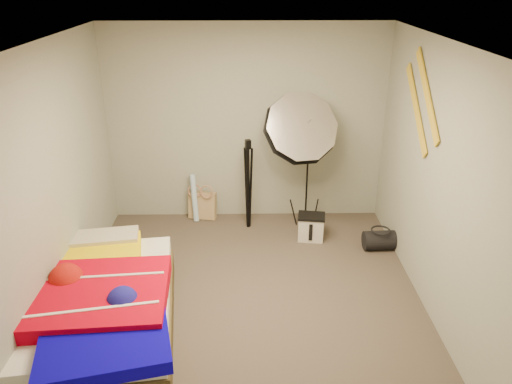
{
  "coord_description": "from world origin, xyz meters",
  "views": [
    {
      "loc": [
        0.02,
        -4.07,
        3.04
      ],
      "look_at": [
        0.1,
        0.6,
        0.95
      ],
      "focal_mm": 35.0,
      "sensor_mm": 36.0,
      "label": 1
    }
  ],
  "objects_px": {
    "wrapping_roll": "(194,198)",
    "duffel_bag": "(380,240)",
    "bed": "(96,306)",
    "photo_umbrella": "(300,130)",
    "camera_case": "(311,228)",
    "camera_tripod": "(248,178)",
    "tote_bag": "(202,205)"
  },
  "relations": [
    {
      "from": "wrapping_roll",
      "to": "duffel_bag",
      "type": "height_order",
      "value": "wrapping_roll"
    },
    {
      "from": "bed",
      "to": "photo_umbrella",
      "type": "distance_m",
      "value": 2.94
    },
    {
      "from": "camera_case",
      "to": "camera_tripod",
      "type": "xyz_separation_m",
      "value": [
        -0.76,
        0.34,
        0.52
      ]
    },
    {
      "from": "tote_bag",
      "to": "duffel_bag",
      "type": "relative_size",
      "value": 0.96
    },
    {
      "from": "tote_bag",
      "to": "bed",
      "type": "relative_size",
      "value": 0.16
    },
    {
      "from": "tote_bag",
      "to": "duffel_bag",
      "type": "bearing_deg",
      "value": -9.85
    },
    {
      "from": "wrapping_roll",
      "to": "camera_case",
      "type": "relative_size",
      "value": 2.07
    },
    {
      "from": "camera_case",
      "to": "photo_umbrella",
      "type": "relative_size",
      "value": 0.16
    },
    {
      "from": "photo_umbrella",
      "to": "camera_tripod",
      "type": "xyz_separation_m",
      "value": [
        -0.6,
        0.11,
        -0.66
      ]
    },
    {
      "from": "camera_case",
      "to": "camera_tripod",
      "type": "relative_size",
      "value": 0.26
    },
    {
      "from": "tote_bag",
      "to": "camera_case",
      "type": "distance_m",
      "value": 1.5
    },
    {
      "from": "tote_bag",
      "to": "camera_tripod",
      "type": "relative_size",
      "value": 0.31
    },
    {
      "from": "camera_case",
      "to": "photo_umbrella",
      "type": "xyz_separation_m",
      "value": [
        -0.16,
        0.23,
        1.18
      ]
    },
    {
      "from": "bed",
      "to": "photo_umbrella",
      "type": "relative_size",
      "value": 1.19
    },
    {
      "from": "wrapping_roll",
      "to": "photo_umbrella",
      "type": "height_order",
      "value": "photo_umbrella"
    },
    {
      "from": "tote_bag",
      "to": "camera_case",
      "type": "height_order",
      "value": "tote_bag"
    },
    {
      "from": "duffel_bag",
      "to": "photo_umbrella",
      "type": "bearing_deg",
      "value": 150.29
    },
    {
      "from": "tote_bag",
      "to": "wrapping_roll",
      "type": "relative_size",
      "value": 0.58
    },
    {
      "from": "camera_case",
      "to": "camera_tripod",
      "type": "distance_m",
      "value": 0.98
    },
    {
      "from": "tote_bag",
      "to": "camera_tripod",
      "type": "distance_m",
      "value": 0.83
    },
    {
      "from": "camera_tripod",
      "to": "tote_bag",
      "type": "bearing_deg",
      "value": 156.5
    },
    {
      "from": "camera_case",
      "to": "bed",
      "type": "relative_size",
      "value": 0.14
    },
    {
      "from": "tote_bag",
      "to": "bed",
      "type": "height_order",
      "value": "bed"
    },
    {
      "from": "wrapping_roll",
      "to": "camera_tripod",
      "type": "xyz_separation_m",
      "value": [
        0.71,
        -0.21,
        0.36
      ]
    },
    {
      "from": "wrapping_roll",
      "to": "camera_tripod",
      "type": "relative_size",
      "value": 0.53
    },
    {
      "from": "tote_bag",
      "to": "wrapping_roll",
      "type": "height_order",
      "value": "wrapping_roll"
    },
    {
      "from": "tote_bag",
      "to": "camera_case",
      "type": "bearing_deg",
      "value": -11.97
    },
    {
      "from": "tote_bag",
      "to": "photo_umbrella",
      "type": "xyz_separation_m",
      "value": [
        1.21,
        -0.38,
        1.15
      ]
    },
    {
      "from": "photo_umbrella",
      "to": "duffel_bag",
      "type": "bearing_deg",
      "value": -26.8
    },
    {
      "from": "wrapping_roll",
      "to": "bed",
      "type": "distance_m",
      "value": 2.34
    },
    {
      "from": "camera_tripod",
      "to": "photo_umbrella",
      "type": "bearing_deg",
      "value": -10.62
    },
    {
      "from": "bed",
      "to": "wrapping_roll",
      "type": "bearing_deg",
      "value": 73.46
    }
  ]
}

